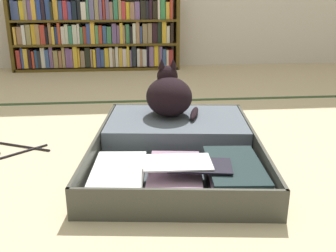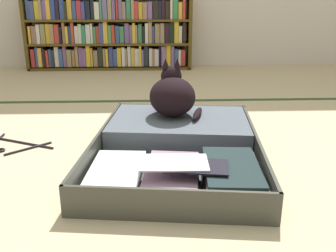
{
  "view_description": "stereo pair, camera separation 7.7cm",
  "coord_description": "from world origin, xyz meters",
  "px_view_note": "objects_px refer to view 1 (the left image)",
  "views": [
    {
      "loc": [
        -0.06,
        -1.34,
        0.65
      ],
      "look_at": [
        0.07,
        0.1,
        0.16
      ],
      "focal_mm": 40.6,
      "sensor_mm": 36.0,
      "label": 1
    },
    {
      "loc": [
        0.01,
        -1.34,
        0.65
      ],
      "look_at": [
        0.07,
        0.1,
        0.16
      ],
      "focal_mm": 40.6,
      "sensor_mm": 36.0,
      "label": 2
    }
  ],
  "objects_px": {
    "open_suitcase": "(178,143)",
    "bookshelf": "(96,33)",
    "black_cat": "(169,95)",
    "clothes_hanger": "(8,148)"
  },
  "relations": [
    {
      "from": "black_cat",
      "to": "clothes_hanger",
      "type": "xyz_separation_m",
      "value": [
        -0.74,
        -0.1,
        -0.2
      ]
    },
    {
      "from": "clothes_hanger",
      "to": "open_suitcase",
      "type": "bearing_deg",
      "value": -9.1
    },
    {
      "from": "open_suitcase",
      "to": "black_cat",
      "type": "relative_size",
      "value": 3.7
    },
    {
      "from": "bookshelf",
      "to": "black_cat",
      "type": "relative_size",
      "value": 5.57
    },
    {
      "from": "bookshelf",
      "to": "open_suitcase",
      "type": "xyz_separation_m",
      "value": [
        0.51,
        -2.08,
        -0.29
      ]
    },
    {
      "from": "black_cat",
      "to": "clothes_hanger",
      "type": "distance_m",
      "value": 0.77
    },
    {
      "from": "bookshelf",
      "to": "black_cat",
      "type": "bearing_deg",
      "value": -75.27
    },
    {
      "from": "open_suitcase",
      "to": "bookshelf",
      "type": "bearing_deg",
      "value": 103.72
    },
    {
      "from": "bookshelf",
      "to": "open_suitcase",
      "type": "height_order",
      "value": "bookshelf"
    },
    {
      "from": "bookshelf",
      "to": "clothes_hanger",
      "type": "distance_m",
      "value": 2.0
    }
  ]
}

